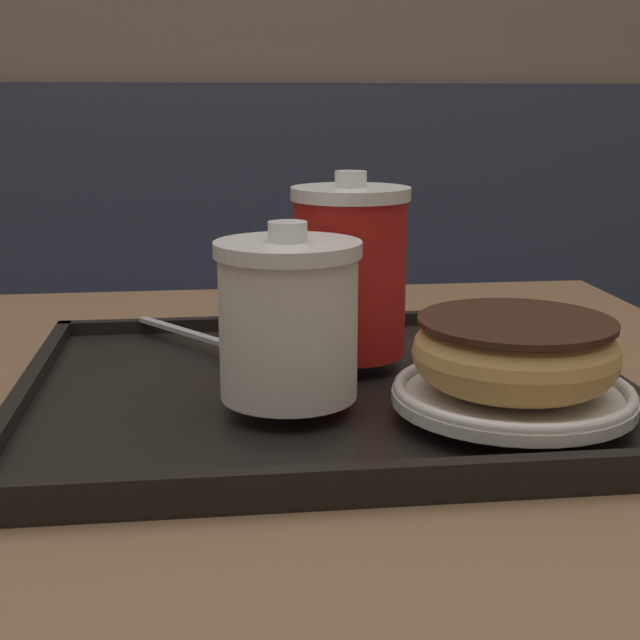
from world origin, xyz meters
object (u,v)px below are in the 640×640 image
(spoon, at_px, (218,339))
(coffee_cup_front, at_px, (288,319))
(donut_chocolate_glazed, at_px, (515,351))
(coffee_cup_rear, at_px, (350,270))

(spoon, bearing_deg, coffee_cup_front, -18.92)
(spoon, bearing_deg, donut_chocolate_glazed, 10.71)
(donut_chocolate_glazed, height_order, spoon, donut_chocolate_glazed)
(coffee_cup_front, height_order, coffee_cup_rear, coffee_cup_rear)
(coffee_cup_front, distance_m, donut_chocolate_glazed, 0.15)
(donut_chocolate_glazed, bearing_deg, coffee_cup_rear, 123.52)
(coffee_cup_front, height_order, donut_chocolate_glazed, coffee_cup_front)
(coffee_cup_rear, distance_m, donut_chocolate_glazed, 0.17)
(coffee_cup_rear, bearing_deg, spoon, 159.54)
(coffee_cup_rear, height_order, spoon, coffee_cup_rear)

